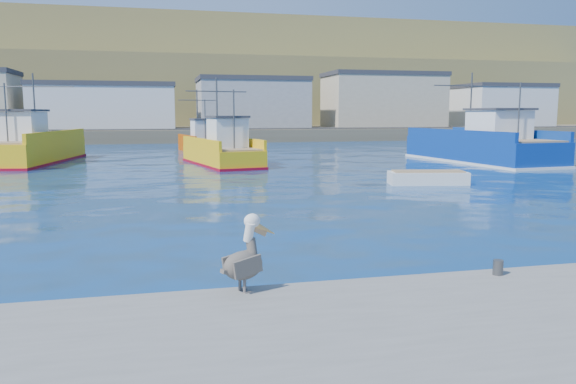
{
  "coord_description": "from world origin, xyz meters",
  "views": [
    {
      "loc": [
        -3.49,
        -12.9,
        3.66
      ],
      "look_at": [
        0.15,
        2.57,
        1.43
      ],
      "focal_mm": 35.0,
      "sensor_mm": 36.0,
      "label": 1
    }
  ],
  "objects_px": {
    "trawler_yellow_a": "(29,148)",
    "skiff_mid": "(428,179)",
    "trawler_blue": "(482,147)",
    "pelican": "(245,259)",
    "boat_orange": "(200,142)",
    "skiff_far": "(518,148)",
    "trawler_yellow_b": "(223,152)"
  },
  "relations": [
    {
      "from": "skiff_mid",
      "to": "pelican",
      "type": "relative_size",
      "value": 3.01
    },
    {
      "from": "boat_orange",
      "to": "trawler_blue",
      "type": "bearing_deg",
      "value": -39.49
    },
    {
      "from": "boat_orange",
      "to": "skiff_far",
      "type": "distance_m",
      "value": 31.44
    },
    {
      "from": "skiff_mid",
      "to": "pelican",
      "type": "xyz_separation_m",
      "value": [
        -12.23,
        -16.88,
        0.82
      ]
    },
    {
      "from": "trawler_yellow_a",
      "to": "trawler_blue",
      "type": "height_order",
      "value": "trawler_blue"
    },
    {
      "from": "trawler_yellow_b",
      "to": "pelican",
      "type": "height_order",
      "value": "trawler_yellow_b"
    },
    {
      "from": "trawler_blue",
      "to": "trawler_yellow_a",
      "type": "bearing_deg",
      "value": 167.97
    },
    {
      "from": "pelican",
      "to": "skiff_mid",
      "type": "bearing_deg",
      "value": 54.08
    },
    {
      "from": "trawler_blue",
      "to": "skiff_far",
      "type": "relative_size",
      "value": 3.84
    },
    {
      "from": "boat_orange",
      "to": "skiff_far",
      "type": "bearing_deg",
      "value": -9.31
    },
    {
      "from": "trawler_yellow_b",
      "to": "trawler_blue",
      "type": "xyz_separation_m",
      "value": [
        19.39,
        -2.01,
        0.22
      ]
    },
    {
      "from": "trawler_yellow_b",
      "to": "skiff_far",
      "type": "relative_size",
      "value": 2.73
    },
    {
      "from": "trawler_yellow_a",
      "to": "skiff_mid",
      "type": "height_order",
      "value": "trawler_yellow_a"
    },
    {
      "from": "skiff_mid",
      "to": "boat_orange",
      "type": "bearing_deg",
      "value": 109.02
    },
    {
      "from": "trawler_yellow_b",
      "to": "pelican",
      "type": "xyz_separation_m",
      "value": [
        -3.12,
        -30.27,
        0.14
      ]
    },
    {
      "from": "trawler_blue",
      "to": "boat_orange",
      "type": "bearing_deg",
      "value": 140.51
    },
    {
      "from": "trawler_yellow_a",
      "to": "trawler_blue",
      "type": "distance_m",
      "value": 33.94
    },
    {
      "from": "skiff_mid",
      "to": "pelican",
      "type": "bearing_deg",
      "value": -125.92
    },
    {
      "from": "trawler_yellow_a",
      "to": "skiff_far",
      "type": "xyz_separation_m",
      "value": [
        44.37,
        4.2,
        -0.9
      ]
    },
    {
      "from": "trawler_blue",
      "to": "skiff_mid",
      "type": "distance_m",
      "value": 15.36
    },
    {
      "from": "trawler_yellow_b",
      "to": "trawler_blue",
      "type": "relative_size",
      "value": 0.71
    },
    {
      "from": "trawler_blue",
      "to": "pelican",
      "type": "relative_size",
      "value": 10.13
    },
    {
      "from": "boat_orange",
      "to": "pelican",
      "type": "bearing_deg",
      "value": -93.42
    },
    {
      "from": "skiff_mid",
      "to": "trawler_yellow_a",
      "type": "bearing_deg",
      "value": 141.15
    },
    {
      "from": "skiff_mid",
      "to": "skiff_far",
      "type": "height_order",
      "value": "skiff_mid"
    },
    {
      "from": "trawler_blue",
      "to": "skiff_mid",
      "type": "relative_size",
      "value": 3.37
    },
    {
      "from": "trawler_yellow_b",
      "to": "boat_orange",
      "type": "height_order",
      "value": "trawler_yellow_b"
    },
    {
      "from": "trawler_blue",
      "to": "skiff_mid",
      "type": "height_order",
      "value": "trawler_blue"
    },
    {
      "from": "trawler_yellow_a",
      "to": "skiff_far",
      "type": "distance_m",
      "value": 44.57
    },
    {
      "from": "trawler_yellow_a",
      "to": "skiff_mid",
      "type": "xyz_separation_m",
      "value": [
        22.91,
        -18.45,
        -0.86
      ]
    },
    {
      "from": "boat_orange",
      "to": "skiff_mid",
      "type": "xyz_separation_m",
      "value": [
        9.56,
        -27.74,
        -0.7
      ]
    },
    {
      "from": "boat_orange",
      "to": "pelican",
      "type": "distance_m",
      "value": 44.7
    }
  ]
}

